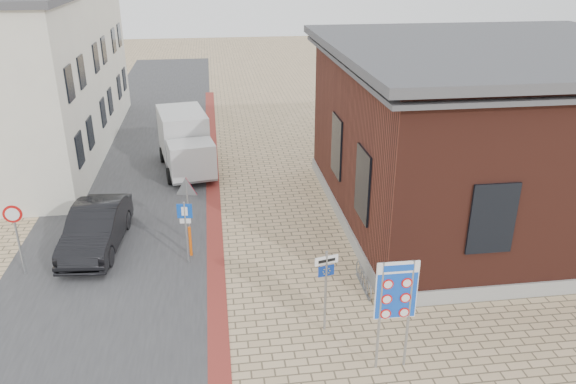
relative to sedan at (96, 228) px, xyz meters
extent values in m
plane|color=tan|center=(6.18, -6.06, -0.78)|extent=(120.00, 120.00, 0.00)
cube|color=#38383A|center=(0.68, 8.94, -0.77)|extent=(7.00, 60.00, 0.02)
cube|color=maroon|center=(4.18, 3.94, -0.77)|extent=(0.60, 40.00, 0.02)
cube|color=gray|center=(15.18, 0.94, -0.53)|extent=(12.15, 12.15, 0.50)
cube|color=#4D2118|center=(15.18, 0.94, 2.72)|extent=(12.00, 12.00, 6.00)
cube|color=#48484C|center=(15.18, 0.94, 5.87)|extent=(13.00, 13.00, 0.30)
cube|color=#48484C|center=(15.18, 0.94, 5.47)|extent=(12.70, 12.70, 0.15)
cube|color=black|center=(9.16, -2.06, 2.02)|extent=(0.12, 1.60, 2.40)
cube|color=black|center=(9.16, 1.94, 2.02)|extent=(0.12, 1.60, 2.40)
cube|color=black|center=(12.18, -5.08, 2.02)|extent=(1.40, 0.12, 2.20)
cube|color=black|center=(-1.30, 4.74, 1.42)|extent=(0.10, 1.10, 1.40)
cube|color=black|center=(-1.30, 7.14, 1.42)|extent=(0.10, 1.10, 1.40)
cube|color=black|center=(-1.30, 4.74, 4.22)|extent=(0.10, 1.10, 1.40)
cube|color=black|center=(-1.30, 7.14, 4.22)|extent=(0.10, 1.10, 1.40)
cube|color=silver|center=(-4.82, 11.94, 3.62)|extent=(7.00, 6.00, 8.80)
cube|color=black|center=(-1.30, 10.74, 1.42)|extent=(0.10, 1.10, 1.40)
cube|color=black|center=(-1.30, 13.14, 1.42)|extent=(0.10, 1.10, 1.40)
cube|color=black|center=(-1.30, 10.74, 4.22)|extent=(0.10, 1.10, 1.40)
cube|color=black|center=(-1.30, 13.14, 4.22)|extent=(0.10, 1.10, 1.40)
cube|color=silver|center=(-4.82, 17.94, 3.22)|extent=(7.00, 6.00, 8.00)
cube|color=black|center=(-1.30, 16.74, 1.42)|extent=(0.10, 1.10, 1.40)
cube|color=black|center=(-1.30, 19.14, 1.42)|extent=(0.10, 1.10, 1.40)
cube|color=black|center=(-1.30, 16.74, 4.22)|extent=(0.10, 1.10, 1.40)
cube|color=black|center=(-1.30, 19.14, 4.22)|extent=(0.10, 1.10, 1.40)
torus|color=slate|center=(8.83, -4.46, -0.50)|extent=(0.04, 0.60, 0.60)
torus|color=slate|center=(8.83, -4.16, -0.50)|extent=(0.04, 0.60, 0.60)
torus|color=slate|center=(8.83, -3.86, -0.50)|extent=(0.04, 0.60, 0.60)
torus|color=slate|center=(8.83, -3.56, -0.50)|extent=(0.04, 0.60, 0.60)
torus|color=slate|center=(8.83, -3.26, -0.50)|extent=(0.04, 0.60, 0.60)
cube|color=slate|center=(8.83, -3.86, -0.76)|extent=(0.08, 1.60, 0.04)
imported|color=black|center=(0.00, 0.00, 0.00)|extent=(2.02, 4.87, 1.57)
cube|color=slate|center=(2.98, 7.49, -0.35)|extent=(2.88, 5.47, 0.24)
cube|color=silver|center=(3.29, 5.69, 0.42)|extent=(2.27, 1.96, 1.54)
cube|color=black|center=(3.41, 4.98, 0.71)|extent=(1.82, 0.39, 0.77)
cube|color=silver|center=(2.83, 8.35, 0.90)|extent=(2.68, 3.78, 2.12)
cylinder|color=black|center=(2.24, 5.80, -0.40)|extent=(0.37, 0.80, 0.77)
cylinder|color=black|center=(4.24, 6.15, -0.40)|extent=(0.37, 0.80, 0.77)
cylinder|color=black|center=(1.72, 8.84, -0.40)|extent=(0.37, 0.80, 0.77)
cylinder|color=black|center=(3.71, 9.19, -0.40)|extent=(0.37, 0.80, 0.77)
cylinder|color=gray|center=(8.18, -7.55, 0.77)|extent=(0.07, 0.07, 3.10)
cylinder|color=gray|center=(8.93, -7.56, 0.77)|extent=(0.07, 0.07, 3.10)
cube|color=white|center=(8.56, -7.56, 1.51)|extent=(1.06, 0.05, 1.59)
cube|color=blue|center=(8.56, -7.56, 1.51)|extent=(1.02, 0.06, 1.55)
cube|color=white|center=(8.56, -7.56, 2.15)|extent=(1.02, 0.06, 0.30)
cylinder|color=gray|center=(7.18, -5.82, 0.47)|extent=(0.07, 0.07, 2.52)
cube|color=white|center=(7.18, -5.82, 1.46)|extent=(0.67, 0.20, 0.24)
cube|color=#0F38B7|center=(7.18, -5.82, 1.13)|extent=(0.46, 0.15, 0.31)
cylinder|color=gray|center=(3.26, -1.56, 0.36)|extent=(0.07, 0.07, 2.30)
cube|color=#0E44B1|center=(3.26, -1.56, 1.19)|extent=(0.51, 0.10, 0.51)
cube|color=white|center=(3.26, -1.56, 0.82)|extent=(0.37, 0.08, 0.17)
cylinder|color=gray|center=(3.28, -0.06, 0.44)|extent=(0.07, 0.07, 2.45)
cylinder|color=gray|center=(-2.11, -1.56, 0.47)|extent=(0.07, 0.07, 2.50)
cylinder|color=#B60E0D|center=(-2.11, -1.56, 1.43)|extent=(0.59, 0.06, 0.59)
cylinder|color=#EE5A0C|center=(3.34, -1.06, -0.22)|extent=(0.13, 0.13, 1.12)
camera|label=1|loc=(4.37, -18.67, 9.09)|focal=35.00mm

